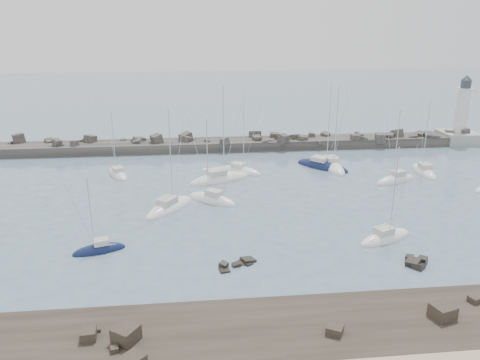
# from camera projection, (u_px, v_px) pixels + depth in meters

# --- Properties ---
(ground) EXTENTS (400.00, 400.00, 0.00)m
(ground) POSITION_uv_depth(u_px,v_px,m) (263.00, 227.00, 57.53)
(ground) COLOR slate
(ground) RESTS_ON ground
(rock_shelf) EXTENTS (140.00, 12.00, 1.93)m
(rock_shelf) POSITION_uv_depth(u_px,v_px,m) (307.00, 341.00, 36.79)
(rock_shelf) COLOR black
(rock_shelf) RESTS_ON ground
(rock_cluster_near) EXTENTS (4.11, 3.17, 1.04)m
(rock_cluster_near) POSITION_uv_depth(u_px,v_px,m) (239.00, 264.00, 48.42)
(rock_cluster_near) COLOR black
(rock_cluster_near) RESTS_ON ground
(rock_cluster_far) EXTENTS (2.80, 3.35, 1.51)m
(rock_cluster_far) POSITION_uv_depth(u_px,v_px,m) (415.00, 264.00, 48.29)
(rock_cluster_far) COLOR black
(rock_cluster_far) RESTS_ON ground
(breakwater) EXTENTS (115.00, 7.60, 5.03)m
(breakwater) POSITION_uv_depth(u_px,v_px,m) (198.00, 148.00, 92.52)
(breakwater) COLOR #32302D
(breakwater) RESTS_ON ground
(lighthouse) EXTENTS (7.00, 7.00, 14.60)m
(lighthouse) POSITION_uv_depth(u_px,v_px,m) (459.00, 128.00, 97.06)
(lighthouse) COLOR gray
(lighthouse) RESTS_ON ground
(sailboat_1) EXTENTS (5.15, 7.52, 11.56)m
(sailboat_1) POSITION_uv_depth(u_px,v_px,m) (118.00, 174.00, 76.98)
(sailboat_1) COLOR white
(sailboat_1) RESTS_ON ground
(sailboat_2) EXTENTS (5.96, 3.36, 9.27)m
(sailboat_2) POSITION_uv_depth(u_px,v_px,m) (99.00, 250.00, 51.23)
(sailboat_2) COLOR #0F1A40
(sailboat_2) RESTS_ON ground
(sailboat_3) EXTENTS (7.68, 9.05, 14.48)m
(sailboat_3) POSITION_uv_depth(u_px,v_px,m) (169.00, 208.00, 62.93)
(sailboat_3) COLOR white
(sailboat_3) RESTS_ON ground
(sailboat_4) EXTENTS (10.64, 6.85, 16.09)m
(sailboat_4) POSITION_uv_depth(u_px,v_px,m) (219.00, 180.00, 74.35)
(sailboat_4) COLOR white
(sailboat_4) RESTS_ON ground
(sailboat_5) EXTENTS (7.70, 6.88, 12.70)m
(sailboat_5) POSITION_uv_depth(u_px,v_px,m) (212.00, 200.00, 65.72)
(sailboat_5) COLOR white
(sailboat_5) RESTS_ON ground
(sailboat_6) EXTENTS (3.43, 9.88, 15.46)m
(sailboat_6) POSITION_uv_depth(u_px,v_px,m) (332.00, 167.00, 80.92)
(sailboat_6) COLOR white
(sailboat_6) RESTS_ON ground
(sailboat_7) EXTENTS (7.76, 5.20, 11.95)m
(sailboat_7) POSITION_uv_depth(u_px,v_px,m) (385.00, 238.00, 54.05)
(sailboat_7) COLOR white
(sailboat_7) RESTS_ON ground
(sailboat_8) EXTENTS (9.07, 9.46, 15.77)m
(sailboat_8) POSITION_uv_depth(u_px,v_px,m) (322.00, 167.00, 81.08)
(sailboat_8) COLOR #0F1A40
(sailboat_8) RESTS_ON ground
(sailboat_9) EXTENTS (8.12, 5.30, 12.53)m
(sailboat_9) POSITION_uv_depth(u_px,v_px,m) (396.00, 180.00, 73.97)
(sailboat_9) COLOR white
(sailboat_9) RESTS_ON ground
(sailboat_10) EXTENTS (3.06, 8.38, 13.15)m
(sailboat_10) POSITION_uv_depth(u_px,v_px,m) (423.00, 172.00, 78.28)
(sailboat_10) COLOR white
(sailboat_10) RESTS_ON ground
(sailboat_13) EXTENTS (7.73, 6.72, 12.47)m
(sailboat_13) POSITION_uv_depth(u_px,v_px,m) (240.00, 171.00, 78.57)
(sailboat_13) COLOR white
(sailboat_13) RESTS_ON ground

